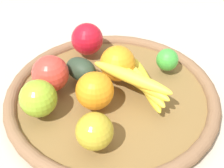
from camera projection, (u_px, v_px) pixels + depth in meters
ground_plane at (112, 104)px, 0.76m from camera, size 2.40×2.40×0.00m
basket at (112, 98)px, 0.75m from camera, size 0.47×0.47×0.04m
avocado at (81, 69)px, 0.75m from camera, size 0.07×0.08×0.05m
orange_1 at (95, 91)px, 0.68m from camera, size 0.11×0.11×0.08m
apple_1 at (87, 39)px, 0.82m from camera, size 0.11×0.11×0.08m
banana_bunch at (139, 80)px, 0.71m from camera, size 0.13×0.19×0.06m
apple_2 at (38, 98)px, 0.66m from camera, size 0.10×0.10×0.08m
orange_0 at (118, 63)px, 0.74m from camera, size 0.11×0.11×0.08m
apple_0 at (95, 131)px, 0.60m from camera, size 0.10×0.10×0.07m
lime_0 at (167, 60)px, 0.78m from camera, size 0.06×0.06×0.05m
apple_3 at (50, 74)px, 0.72m from camera, size 0.09×0.09×0.08m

